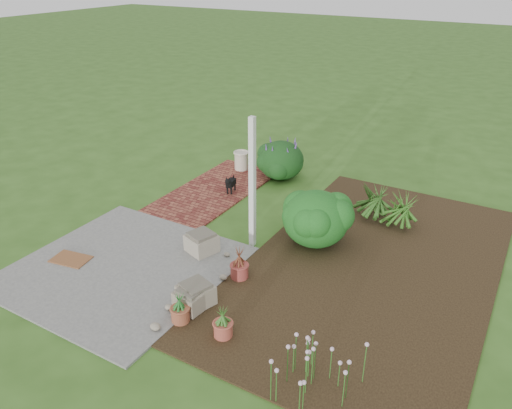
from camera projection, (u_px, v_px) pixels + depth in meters
The scene contains 19 objects.
ground at pixel (236, 243), 9.51m from camera, with size 80.00×80.00×0.00m, color #32581B.
concrete_patio at pixel (122, 268), 8.72m from camera, with size 3.50×3.50×0.04m, color slate.
brick_path at pixel (215, 190), 11.62m from camera, with size 1.60×3.50×0.04m, color maroon.
garden_bed at pixel (372, 267), 8.76m from camera, with size 4.00×7.00×0.03m, color black.
veranda_post at pixel (252, 185), 8.90m from camera, with size 0.10×0.10×2.50m, color white.
stone_trough_near at pixel (196, 295), 7.73m from camera, with size 0.47×0.47×0.31m, color gray.
stone_trough_mid at pixel (192, 299), 7.65m from camera, with size 0.44×0.44×0.29m, color gray.
stone_trough_far at pixel (202, 243), 9.11m from camera, with size 0.48×0.48×0.32m, color #76705B.
coir_doormat at pixel (71, 259), 8.91m from camera, with size 0.67×0.43×0.02m, color brown.
black_dog at pixel (230, 183), 11.35m from camera, with size 0.21×0.47×0.41m.
cream_ceramic_urn at pixel (241, 161), 12.63m from camera, with size 0.34×0.34×0.45m, color beige.
evergreen_shrub at pixel (316, 217), 9.26m from camera, with size 1.24×1.24×1.06m, color #0A3712.
agapanthus_clump_back at pixel (401, 206), 9.87m from camera, with size 0.98×0.98×0.88m, color #0F410E, non-canonical shape.
agapanthus_clump_front at pixel (373, 197), 10.20m from camera, with size 1.02×1.02×0.91m, color #103C15, non-canonical shape.
pink_flower_patch at pixel (318, 372), 6.08m from camera, with size 1.01×1.01×0.64m, color #113D0F, non-canonical shape.
terracotta_pot_bronze at pixel (239, 271), 8.40m from camera, with size 0.30×0.30×0.24m, color #953A32.
terracotta_pot_small_left at pixel (223, 329), 7.09m from camera, with size 0.27×0.27×0.23m, color #A44837.
terracotta_pot_small_right at pixel (180, 314), 7.38m from camera, with size 0.27×0.27×0.23m, color brown.
purple_flowering_bush at pixel (281, 159), 12.15m from camera, with size 1.12×1.12×0.95m, color black.
Camera 1 is at (4.47, -6.88, 4.89)m, focal length 35.00 mm.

